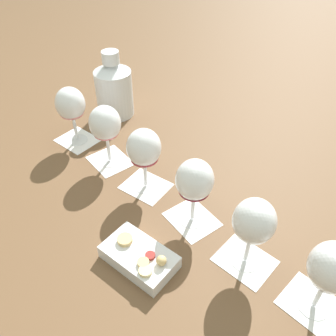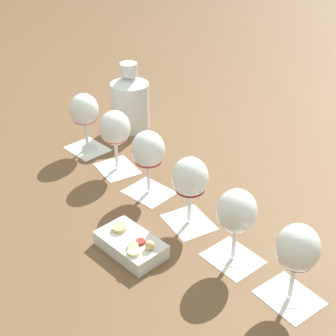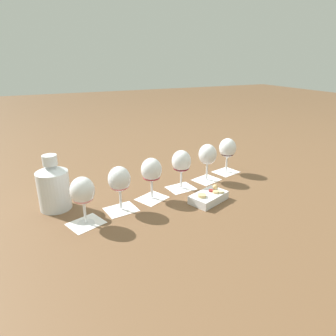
% 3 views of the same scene
% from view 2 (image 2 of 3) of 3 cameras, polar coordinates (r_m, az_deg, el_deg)
% --- Properties ---
extents(ground_plane, '(8.00, 8.00, 0.00)m').
position_cam_2_polar(ground_plane, '(1.27, 0.08, -4.40)').
color(ground_plane, brown).
extents(tasting_card_0, '(0.14, 0.13, 0.00)m').
position_cam_2_polar(tasting_card_0, '(1.54, -8.90, 2.13)').
color(tasting_card_0, white).
rests_on(tasting_card_0, ground_plane).
extents(tasting_card_1, '(0.13, 0.11, 0.00)m').
position_cam_2_polar(tasting_card_1, '(1.43, -5.65, -0.05)').
color(tasting_card_1, white).
rests_on(tasting_card_1, ground_plane).
extents(tasting_card_2, '(0.14, 0.14, 0.00)m').
position_cam_2_polar(tasting_card_2, '(1.33, -2.12, -2.67)').
color(tasting_card_2, white).
rests_on(tasting_card_2, ground_plane).
extents(tasting_card_3, '(0.12, 0.11, 0.00)m').
position_cam_2_polar(tasting_card_3, '(1.22, 2.33, -6.01)').
color(tasting_card_3, white).
rests_on(tasting_card_3, ground_plane).
extents(tasting_card_4, '(0.14, 0.13, 0.00)m').
position_cam_2_polar(tasting_card_4, '(1.13, 7.18, -9.89)').
color(tasting_card_4, white).
rests_on(tasting_card_4, ground_plane).
extents(tasting_card_5, '(0.13, 0.12, 0.00)m').
position_cam_2_polar(tasting_card_5, '(1.07, 13.30, -13.78)').
color(tasting_card_5, white).
rests_on(tasting_card_5, ground_plane).
extents(wine_glass_0, '(0.08, 0.08, 0.17)m').
position_cam_2_polar(wine_glass_0, '(1.48, -9.27, 6.11)').
color(wine_glass_0, white).
rests_on(wine_glass_0, tasting_card_0).
extents(wine_glass_1, '(0.08, 0.08, 0.17)m').
position_cam_2_polar(wine_glass_1, '(1.37, -5.90, 4.16)').
color(wine_glass_1, white).
rests_on(wine_glass_1, tasting_card_1).
extents(wine_glass_2, '(0.08, 0.08, 0.17)m').
position_cam_2_polar(wine_glass_2, '(1.26, -2.22, 1.78)').
color(wine_glass_2, white).
rests_on(wine_glass_2, tasting_card_2).
extents(wine_glass_3, '(0.08, 0.08, 0.17)m').
position_cam_2_polar(wine_glass_3, '(1.16, 2.46, -1.34)').
color(wine_glass_3, white).
rests_on(wine_glass_3, tasting_card_3).
extents(wine_glass_4, '(0.08, 0.08, 0.17)m').
position_cam_2_polar(wine_glass_4, '(1.06, 7.60, -5.09)').
color(wine_glass_4, white).
rests_on(wine_glass_4, tasting_card_4).
extents(wine_glass_5, '(0.08, 0.08, 0.17)m').
position_cam_2_polar(wine_glass_5, '(0.99, 14.13, -8.94)').
color(wine_glass_5, white).
rests_on(wine_glass_5, tasting_card_5).
extents(ceramic_vase, '(0.12, 0.12, 0.21)m').
position_cam_2_polar(ceramic_vase, '(1.61, -4.24, 7.43)').
color(ceramic_vase, silver).
rests_on(ceramic_vase, ground_plane).
extents(snack_dish, '(0.18, 0.14, 0.05)m').
position_cam_2_polar(snack_dish, '(1.14, -4.12, -8.45)').
color(snack_dish, silver).
rests_on(snack_dish, ground_plane).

